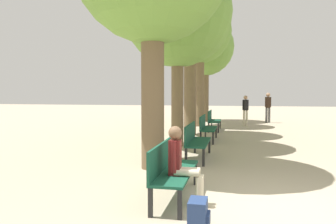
# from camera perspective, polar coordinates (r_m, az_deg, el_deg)

# --- Properties ---
(ground_plane) EXTENTS (80.00, 80.00, 0.00)m
(ground_plane) POSITION_cam_1_polar(r_m,az_deg,el_deg) (5.35, 18.12, -15.91)
(ground_plane) COLOR tan
(bench_row_0) EXTENTS (0.51, 1.85, 0.93)m
(bench_row_0) POSITION_cam_1_polar(r_m,az_deg,el_deg) (5.48, 0.38, -9.42)
(bench_row_0) COLOR #144733
(bench_row_0) RESTS_ON ground_plane
(bench_row_1) EXTENTS (0.51, 1.85, 0.93)m
(bench_row_1) POSITION_cam_1_polar(r_m,az_deg,el_deg) (8.75, 4.72, -4.64)
(bench_row_1) COLOR #144733
(bench_row_1) RESTS_ON ground_plane
(bench_row_2) EXTENTS (0.51, 1.85, 0.93)m
(bench_row_2) POSITION_cam_1_polar(r_m,az_deg,el_deg) (12.06, 6.66, -2.46)
(bench_row_2) COLOR #144733
(bench_row_2) RESTS_ON ground_plane
(bench_row_3) EXTENTS (0.51, 1.85, 0.93)m
(bench_row_3) POSITION_cam_1_polar(r_m,az_deg,el_deg) (15.39, 7.77, -1.22)
(bench_row_3) COLOR #144733
(bench_row_3) RESTS_ON ground_plane
(tree_row_1) EXTENTS (3.52, 3.52, 6.11)m
(tree_row_1) POSITION_cam_1_polar(r_m,az_deg,el_deg) (11.05, 1.67, 16.79)
(tree_row_1) COLOR brown
(tree_row_1) RESTS_ON ground_plane
(tree_row_2) EXTENTS (3.30, 3.30, 6.32)m
(tree_row_2) POSITION_cam_1_polar(r_m,az_deg,el_deg) (14.01, 3.90, 15.07)
(tree_row_2) COLOR brown
(tree_row_2) RESTS_ON ground_plane
(tree_row_3) EXTENTS (3.29, 3.29, 6.59)m
(tree_row_3) POSITION_cam_1_polar(r_m,az_deg,el_deg) (17.62, 5.56, 13.53)
(tree_row_3) COLOR brown
(tree_row_3) RESTS_ON ground_plane
(tree_row_4) EXTENTS (3.51, 3.51, 6.32)m
(tree_row_4) POSITION_cam_1_polar(r_m,az_deg,el_deg) (20.47, 6.46, 11.07)
(tree_row_4) COLOR brown
(tree_row_4) RESTS_ON ground_plane
(person_seated) EXTENTS (0.55, 0.31, 1.23)m
(person_seated) POSITION_cam_1_polar(r_m,az_deg,el_deg) (5.17, 2.48, -8.76)
(person_seated) COLOR beige
(person_seated) RESTS_ON ground_plane
(backpack) EXTENTS (0.27, 0.36, 0.38)m
(backpack) POSITION_cam_1_polar(r_m,az_deg,el_deg) (4.41, 5.30, -17.38)
(backpack) COLOR navy
(backpack) RESTS_ON ground_plane
(pedestrian_near) EXTENTS (0.36, 0.24, 1.76)m
(pedestrian_near) POSITION_cam_1_polar(r_m,az_deg,el_deg) (20.09, 17.02, 1.07)
(pedestrian_near) COLOR #4C4C4C
(pedestrian_near) RESTS_ON ground_plane
(pedestrian_mid) EXTENTS (0.33, 0.29, 1.61)m
(pedestrian_mid) POSITION_cam_1_polar(r_m,az_deg,el_deg) (18.16, 13.34, 0.64)
(pedestrian_mid) COLOR beige
(pedestrian_mid) RESTS_ON ground_plane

